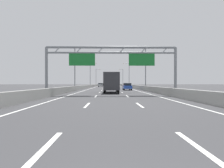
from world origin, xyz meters
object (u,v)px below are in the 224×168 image
red_car (110,85)px  black_car (103,85)px  sign_gantry (111,58)px  streetlamp_left_far (91,73)px  streetlamp_right_far (129,73)px  silver_car (100,85)px  streetlamp_left_mid (76,65)px  streetlamp_right_mid (145,65)px  green_car (110,84)px  blue_car (127,87)px  streetlamp_right_distant (122,76)px  orange_car (109,84)px  streetlamp_left_distant (96,76)px  box_truck (111,82)px

red_car → black_car: (-3.35, 7.58, -0.02)m
sign_gantry → streetlamp_left_far: streetlamp_left_far is taller
streetlamp_right_far → silver_car: size_ratio=2.20×
streetlamp_left_mid → streetlamp_right_mid: same height
streetlamp_right_mid → green_car: size_ratio=2.30×
streetlamp_right_mid → blue_car: (-3.84, -0.67, -4.64)m
red_car → green_car: (0.15, 44.93, 0.01)m
sign_gantry → black_car: size_ratio=3.79×
streetlamp_left_mid → streetlamp_right_distant: bearing=78.0°
streetlamp_right_far → orange_car: (-7.70, 53.29, -4.61)m
streetlamp_right_far → blue_car: streetlamp_right_far is taller
streetlamp_right_mid → black_car: bearing=100.8°
streetlamp_left_distant → streetlamp_right_distant: same height
blue_car → streetlamp_left_distant: bearing=98.9°
orange_car → box_truck: size_ratio=0.53×
sign_gantry → green_car: sign_gantry is taller
red_car → box_truck: (0.08, -60.89, 0.96)m
streetlamp_right_far → blue_car: (-3.84, -35.70, -4.64)m
red_car → blue_car: size_ratio=1.01×
streetlamp_left_mid → streetlamp_right_distant: same height
streetlamp_left_distant → streetlamp_left_far: bearing=-90.0°
black_car → streetlamp_left_mid: bearing=-94.1°
streetlamp_left_mid → streetlamp_left_far: (0.00, 35.03, 0.00)m
blue_car → black_car: bearing=96.9°
streetlamp_right_distant → green_car: streetlamp_right_distant is taller
streetlamp_right_far → green_car: (-7.33, 59.31, -4.66)m
streetlamp_right_far → streetlamp_left_distant: (-14.93, 35.03, 0.00)m
orange_car → streetlamp_left_distant: bearing=-111.6°
streetlamp_right_mid → streetlamp_right_far: 35.03m
streetlamp_left_distant → red_car: streetlamp_left_distant is taller
sign_gantry → streetlamp_right_distant: bearing=85.1°
streetlamp_right_mid → streetlamp_left_mid: bearing=180.0°
streetlamp_right_mid → streetlamp_right_distant: 70.07m
streetlamp_left_far → streetlamp_right_distant: size_ratio=1.00×
streetlamp_left_mid → box_truck: bearing=-56.7°
sign_gantry → blue_car: 17.28m
green_car → box_truck: (-0.07, -105.82, 0.95)m
streetlamp_right_far → black_car: bearing=116.3°
streetlamp_left_far → blue_car: streetlamp_left_far is taller
streetlamp_right_far → black_car: size_ratio=2.08×
streetlamp_left_mid → red_car: 50.19m
streetlamp_left_distant → green_car: 25.86m
sign_gantry → orange_car: size_ratio=3.98×
black_car → streetlamp_left_distant: bearing=107.4°
streetlamp_right_mid → streetlamp_left_far: same height
streetlamp_right_distant → orange_car: bearing=112.9°
streetlamp_left_mid → black_car: streetlamp_left_mid is taller
sign_gantry → streetlamp_left_far: size_ratio=1.82×
streetlamp_right_far → box_truck: (-7.40, -46.51, -3.71)m
streetlamp_right_mid → streetlamp_left_far: (-14.93, 35.03, 0.00)m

